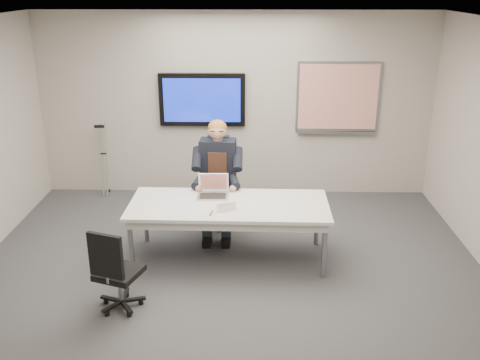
{
  "coord_description": "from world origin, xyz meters",
  "views": [
    {
      "loc": [
        0.25,
        -5.02,
        3.2
      ],
      "look_at": [
        0.12,
        0.78,
        1.02
      ],
      "focal_mm": 40.0,
      "sensor_mm": 36.0,
      "label": 1
    }
  ],
  "objects_px": {
    "office_chair_far": "(220,205)",
    "office_chair_near": "(118,285)",
    "seated_person": "(217,190)",
    "conference_table": "(229,210)",
    "laptop": "(213,190)"
  },
  "relations": [
    {
      "from": "office_chair_far",
      "to": "office_chair_near",
      "type": "height_order",
      "value": "office_chair_far"
    },
    {
      "from": "office_chair_far",
      "to": "seated_person",
      "type": "xyz_separation_m",
      "value": [
        -0.01,
        -0.26,
        0.32
      ]
    },
    {
      "from": "conference_table",
      "to": "office_chair_near",
      "type": "xyz_separation_m",
      "value": [
        -1.09,
        -1.11,
        -0.35
      ]
    },
    {
      "from": "office_chair_near",
      "to": "seated_person",
      "type": "distance_m",
      "value": 2.05
    },
    {
      "from": "conference_table",
      "to": "laptop",
      "type": "xyz_separation_m",
      "value": [
        -0.2,
        0.26,
        0.15
      ]
    },
    {
      "from": "office_chair_near",
      "to": "seated_person",
      "type": "xyz_separation_m",
      "value": [
        0.91,
        1.81,
        0.32
      ]
    },
    {
      "from": "office_chair_far",
      "to": "laptop",
      "type": "distance_m",
      "value": 0.86
    },
    {
      "from": "office_chair_far",
      "to": "seated_person",
      "type": "height_order",
      "value": "seated_person"
    },
    {
      "from": "conference_table",
      "to": "office_chair_near",
      "type": "distance_m",
      "value": 1.59
    },
    {
      "from": "office_chair_near",
      "to": "laptop",
      "type": "bearing_deg",
      "value": -103.7
    },
    {
      "from": "conference_table",
      "to": "office_chair_far",
      "type": "height_order",
      "value": "office_chair_far"
    },
    {
      "from": "office_chair_near",
      "to": "laptop",
      "type": "xyz_separation_m",
      "value": [
        0.89,
        1.37,
        0.5
      ]
    },
    {
      "from": "conference_table",
      "to": "seated_person",
      "type": "xyz_separation_m",
      "value": [
        -0.18,
        0.7,
        -0.03
      ]
    },
    {
      "from": "seated_person",
      "to": "laptop",
      "type": "bearing_deg",
      "value": -88.77
    },
    {
      "from": "office_chair_far",
      "to": "office_chair_near",
      "type": "relative_size",
      "value": 1.02
    }
  ]
}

